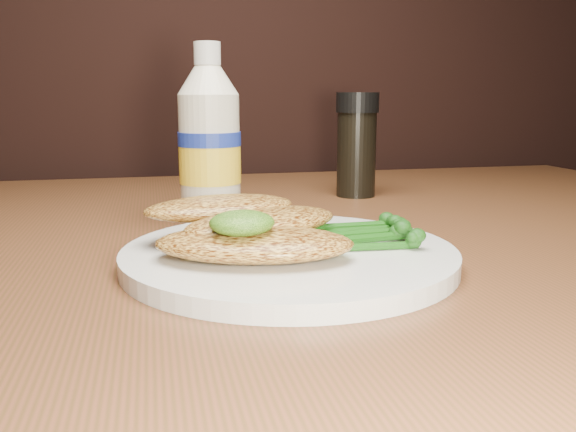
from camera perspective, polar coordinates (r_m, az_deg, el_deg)
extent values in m
cylinder|color=silver|center=(0.47, 0.12, -3.80)|extent=(0.26, 0.26, 0.01)
ellipsoid|color=gold|center=(0.43, -3.24, -2.65)|extent=(0.16, 0.11, 0.02)
ellipsoid|color=gold|center=(0.46, -2.44, -0.62)|extent=(0.15, 0.11, 0.02)
ellipsoid|color=gold|center=(0.49, -6.47, 0.80)|extent=(0.13, 0.09, 0.02)
ellipsoid|color=#133407|center=(0.42, -4.41, -0.66)|extent=(0.05, 0.05, 0.02)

